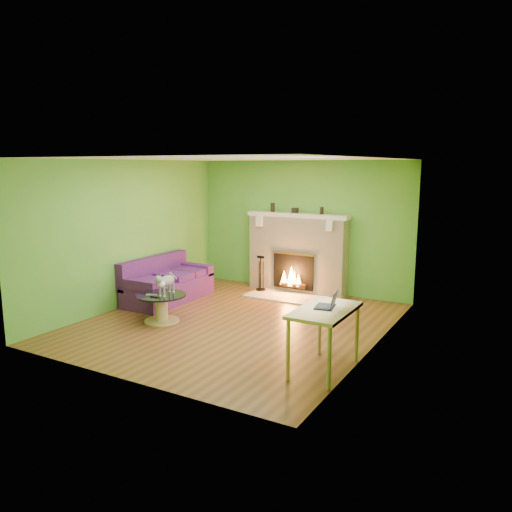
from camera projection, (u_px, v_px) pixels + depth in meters
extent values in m
plane|color=#583619|center=(236.00, 323.00, 8.05)|extent=(5.00, 5.00, 0.00)
plane|color=white|center=(235.00, 159.00, 7.58)|extent=(5.00, 5.00, 0.00)
plane|color=#4B9430|center=(302.00, 226.00, 9.96)|extent=(5.00, 0.00, 5.00)
plane|color=#4B9430|center=(119.00, 272.00, 5.68)|extent=(5.00, 0.00, 5.00)
plane|color=#4B9430|center=(129.00, 234.00, 8.91)|extent=(0.00, 5.00, 5.00)
plane|color=#4B9430|center=(377.00, 256.00, 6.72)|extent=(0.00, 5.00, 5.00)
plane|color=silver|center=(355.00, 247.00, 5.91)|extent=(0.00, 1.20, 1.20)
plane|color=white|center=(354.00, 247.00, 5.92)|extent=(0.00, 1.06, 1.06)
cube|color=beige|center=(298.00, 255.00, 9.90)|extent=(2.00, 0.35, 1.50)
cube|color=black|center=(293.00, 272.00, 9.80)|extent=(0.85, 0.03, 0.68)
cube|color=gold|center=(293.00, 254.00, 9.73)|extent=(0.91, 0.02, 0.04)
cylinder|color=black|center=(292.00, 286.00, 9.82)|extent=(0.55, 0.07, 0.07)
cube|color=beige|center=(297.00, 215.00, 9.74)|extent=(2.10, 0.28, 0.08)
cube|color=beige|center=(259.00, 221.00, 9.97)|extent=(0.12, 0.10, 0.20)
cube|color=beige|center=(330.00, 226.00, 9.24)|extent=(0.12, 0.10, 0.20)
cube|color=beige|center=(285.00, 297.00, 9.59)|extent=(1.50, 0.75, 0.03)
cube|color=beige|center=(297.00, 215.00, 9.74)|extent=(2.10, 0.28, 0.08)
cube|color=#43195F|center=(169.00, 290.00, 9.33)|extent=(0.81, 1.80, 0.41)
cube|color=#43195F|center=(153.00, 270.00, 9.44)|extent=(0.18, 1.80, 0.51)
cube|color=#43195F|center=(138.00, 285.00, 8.59)|extent=(0.81, 0.18, 0.20)
cube|color=#43195F|center=(194.00, 269.00, 9.97)|extent=(0.81, 0.18, 0.20)
cube|color=#43195F|center=(152.00, 282.00, 8.83)|extent=(0.65, 0.48, 0.11)
cube|color=#43195F|center=(173.00, 276.00, 9.34)|extent=(0.65, 0.48, 0.11)
cube|color=#43195F|center=(190.00, 271.00, 9.77)|extent=(0.65, 0.48, 0.11)
cylinder|color=tan|center=(162.00, 321.00, 8.11)|extent=(0.56, 0.56, 0.03)
cylinder|color=tan|center=(162.00, 308.00, 8.07)|extent=(0.20, 0.20, 0.39)
cylinder|color=black|center=(161.00, 295.00, 8.03)|extent=(0.80, 0.80, 0.03)
cube|color=tan|center=(325.00, 310.00, 6.04)|extent=(0.62, 1.07, 0.04)
cylinder|color=tan|center=(288.00, 350.00, 5.83)|extent=(0.05, 0.05, 0.75)
cylinder|color=tan|center=(329.00, 358.00, 5.58)|extent=(0.05, 0.05, 0.75)
cylinder|color=tan|center=(320.00, 327.00, 6.65)|extent=(0.05, 0.05, 0.75)
cylinder|color=tan|center=(357.00, 334.00, 6.40)|extent=(0.05, 0.05, 0.75)
cube|color=gray|center=(151.00, 295.00, 7.97)|extent=(0.17, 0.11, 0.02)
cube|color=black|center=(155.00, 297.00, 7.86)|extent=(0.16, 0.05, 0.02)
cylinder|color=black|center=(273.00, 207.00, 10.01)|extent=(0.08, 0.08, 0.18)
cylinder|color=black|center=(322.00, 211.00, 9.50)|extent=(0.07, 0.07, 0.14)
cube|color=black|center=(295.00, 210.00, 9.78)|extent=(0.12, 0.08, 0.10)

